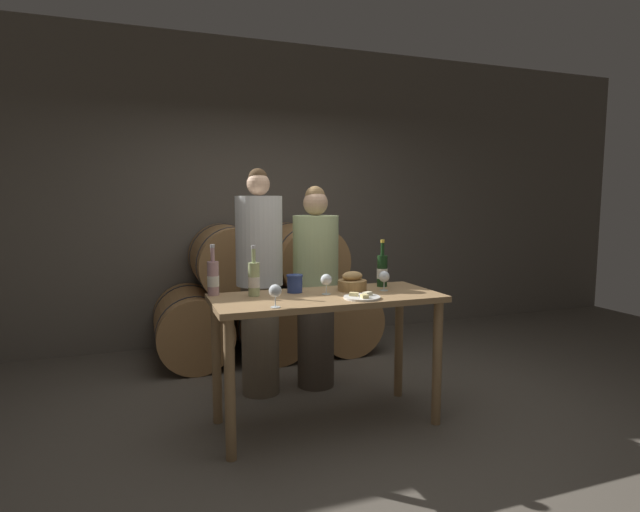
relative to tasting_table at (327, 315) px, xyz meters
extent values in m
plane|color=#564F44|center=(0.00, 0.00, -0.76)|extent=(10.00, 10.00, 0.00)
cube|color=#60594F|center=(0.00, 2.29, 0.84)|extent=(10.00, 0.12, 3.20)
cylinder|color=#9E7042|center=(-0.73, 1.69, -0.42)|extent=(0.68, 0.97, 0.68)
cylinder|color=#2D2D33|center=(-0.73, 1.38, -0.42)|extent=(0.69, 0.02, 0.69)
cylinder|color=#2D2D33|center=(-0.73, 2.00, -0.42)|extent=(0.69, 0.03, 0.69)
cylinder|color=#9E7042|center=(0.00, 1.69, -0.42)|extent=(0.68, 0.97, 0.68)
cylinder|color=#2D2D33|center=(0.00, 1.38, -0.42)|extent=(0.69, 0.02, 0.69)
cylinder|color=#2D2D33|center=(0.00, 2.00, -0.42)|extent=(0.69, 0.03, 0.69)
cylinder|color=#9E7042|center=(0.73, 1.69, -0.42)|extent=(0.68, 0.97, 0.68)
cylinder|color=#2D2D33|center=(0.73, 1.38, -0.42)|extent=(0.69, 0.02, 0.69)
cylinder|color=#2D2D33|center=(0.73, 2.00, -0.42)|extent=(0.69, 0.03, 0.69)
cylinder|color=#9E7042|center=(-0.37, 1.69, 0.19)|extent=(0.68, 0.97, 0.68)
cylinder|color=#2D2D33|center=(-0.37, 1.38, 0.19)|extent=(0.69, 0.02, 0.69)
cylinder|color=#2D2D33|center=(-0.37, 2.00, 0.19)|extent=(0.69, 0.03, 0.69)
cylinder|color=#9E7042|center=(0.37, 1.69, 0.19)|extent=(0.68, 0.97, 0.68)
cylinder|color=#2D2D33|center=(0.37, 1.38, 0.19)|extent=(0.69, 0.02, 0.69)
cylinder|color=#2D2D33|center=(0.37, 2.00, 0.19)|extent=(0.69, 0.03, 0.69)
cylinder|color=#99754C|center=(-0.70, -0.27, -0.33)|extent=(0.06, 0.06, 0.86)
cylinder|color=#99754C|center=(0.70, -0.27, -0.33)|extent=(0.06, 0.06, 0.86)
cylinder|color=#99754C|center=(-0.70, 0.27, -0.33)|extent=(0.06, 0.06, 0.86)
cylinder|color=#99754C|center=(0.70, 0.27, -0.33)|extent=(0.06, 0.06, 0.86)
cube|color=#99754C|center=(0.00, 0.00, 0.12)|extent=(1.53, 0.65, 0.04)
cylinder|color=#756651|center=(-0.30, 0.69, -0.32)|extent=(0.30, 0.30, 0.87)
cylinder|color=silver|center=(-0.30, 0.69, 0.46)|extent=(0.36, 0.36, 0.69)
sphere|color=tan|center=(-0.30, 0.69, 0.89)|extent=(0.18, 0.18, 0.18)
sphere|color=#47331E|center=(-0.30, 0.71, 0.94)|extent=(0.15, 0.15, 0.15)
cylinder|color=#4C4238|center=(0.17, 0.69, -0.37)|extent=(0.30, 0.30, 0.78)
cylinder|color=beige|center=(0.17, 0.69, 0.34)|extent=(0.37, 0.37, 0.62)
sphere|color=tan|center=(0.17, 0.69, 0.75)|extent=(0.20, 0.20, 0.20)
sphere|color=olive|center=(0.17, 0.71, 0.80)|extent=(0.16, 0.16, 0.16)
cylinder|color=#193819|center=(0.50, 0.18, 0.25)|extent=(0.08, 0.08, 0.23)
cylinder|color=#193819|center=(0.50, 0.18, 0.41)|extent=(0.03, 0.03, 0.09)
cylinder|color=gold|center=(0.50, 0.18, 0.47)|extent=(0.03, 0.03, 0.02)
cylinder|color=white|center=(0.50, 0.18, 0.23)|extent=(0.08, 0.08, 0.07)
cylinder|color=#ADBC7F|center=(-0.46, 0.14, 0.25)|extent=(0.08, 0.08, 0.22)
cylinder|color=#ADBC7F|center=(-0.46, 0.14, 0.41)|extent=(0.03, 0.03, 0.09)
cylinder|color=#B7B7BC|center=(-0.46, 0.14, 0.46)|extent=(0.03, 0.03, 0.02)
cylinder|color=white|center=(-0.46, 0.14, 0.23)|extent=(0.08, 0.08, 0.07)
cylinder|color=#BC8E93|center=(-0.71, 0.26, 0.25)|extent=(0.08, 0.08, 0.23)
cylinder|color=#BC8E93|center=(-0.71, 0.26, 0.41)|extent=(0.03, 0.03, 0.09)
cylinder|color=#B7B7BC|center=(-0.71, 0.26, 0.47)|extent=(0.03, 0.03, 0.02)
cylinder|color=white|center=(-0.71, 0.26, 0.23)|extent=(0.08, 0.08, 0.07)
cylinder|color=navy|center=(-0.17, 0.17, 0.20)|extent=(0.11, 0.11, 0.12)
cylinder|color=navy|center=(-0.17, 0.17, 0.25)|extent=(0.11, 0.11, 0.01)
cylinder|color=olive|center=(0.23, 0.10, 0.17)|extent=(0.20, 0.20, 0.07)
ellipsoid|color=tan|center=(0.23, 0.10, 0.24)|extent=(0.15, 0.09, 0.07)
cylinder|color=white|center=(0.17, -0.18, 0.14)|extent=(0.24, 0.24, 0.01)
cube|color=beige|center=(0.22, -0.16, 0.16)|extent=(0.07, 0.06, 0.02)
cube|color=beige|center=(0.13, -0.15, 0.16)|extent=(0.07, 0.07, 0.02)
cube|color=#E0CC7F|center=(0.17, -0.24, 0.16)|extent=(0.05, 0.06, 0.02)
cylinder|color=white|center=(-0.42, -0.26, 0.14)|extent=(0.06, 0.06, 0.00)
cylinder|color=white|center=(-0.42, -0.26, 0.17)|extent=(0.01, 0.01, 0.06)
sphere|color=white|center=(-0.42, -0.26, 0.24)|extent=(0.08, 0.08, 0.08)
cylinder|color=white|center=(0.01, 0.02, 0.14)|extent=(0.06, 0.06, 0.00)
cylinder|color=white|center=(0.01, 0.02, 0.17)|extent=(0.01, 0.01, 0.06)
sphere|color=white|center=(0.01, 0.02, 0.24)|extent=(0.08, 0.08, 0.08)
cylinder|color=white|center=(0.44, 0.02, 0.14)|extent=(0.06, 0.06, 0.00)
cylinder|color=white|center=(0.44, 0.02, 0.17)|extent=(0.01, 0.01, 0.06)
sphere|color=white|center=(0.44, 0.02, 0.24)|extent=(0.08, 0.08, 0.08)
camera|label=1|loc=(-1.16, -3.08, 0.77)|focal=28.00mm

